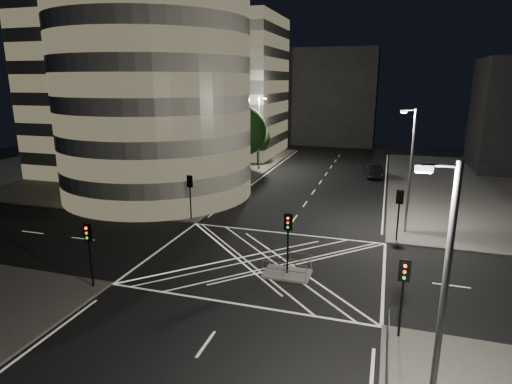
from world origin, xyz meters
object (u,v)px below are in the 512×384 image
(traffic_signal_nr, at_px, (403,284))
(traffic_signal_island, at_px, (288,232))
(street_lamp_right_far, at_px, (410,167))
(central_island, at_px, (287,274))
(street_lamp_right_near, at_px, (439,314))
(traffic_signal_fr, at_px, (399,206))
(traffic_signal_nl, at_px, (89,243))
(sedan, at_px, (372,171))
(traffic_signal_fl, at_px, (190,189))
(street_lamp_left_near, at_px, (206,150))
(street_lamp_left_far, at_px, (259,130))

(traffic_signal_nr, relative_size, traffic_signal_island, 1.00)
(street_lamp_right_far, bearing_deg, central_island, -125.30)
(street_lamp_right_far, height_order, street_lamp_right_near, same)
(traffic_signal_fr, height_order, street_lamp_right_far, street_lamp_right_far)
(central_island, relative_size, traffic_signal_nl, 0.75)
(traffic_signal_nl, distance_m, sedan, 39.68)
(traffic_signal_fl, height_order, street_lamp_left_near, street_lamp_left_near)
(traffic_signal_nr, xyz_separation_m, traffic_signal_island, (-6.80, 5.30, 0.00))
(traffic_signal_nl, distance_m, traffic_signal_fr, 22.24)
(central_island, relative_size, traffic_signal_fr, 0.75)
(traffic_signal_fr, bearing_deg, street_lamp_left_far, 128.17)
(sedan, bearing_deg, central_island, 70.80)
(traffic_signal_fr, distance_m, traffic_signal_island, 10.73)
(traffic_signal_island, height_order, street_lamp_left_near, street_lamp_left_near)
(central_island, distance_m, sedan, 31.73)
(street_lamp_left_far, height_order, sedan, street_lamp_left_far)
(street_lamp_left_far, bearing_deg, street_lamp_right_near, -66.79)
(traffic_signal_island, distance_m, street_lamp_left_far, 33.61)
(sedan, bearing_deg, traffic_signal_nr, 82.39)
(traffic_signal_fl, height_order, street_lamp_right_near, street_lamp_right_near)
(traffic_signal_nl, xyz_separation_m, traffic_signal_nr, (17.60, 0.00, 0.00))
(traffic_signal_fl, distance_m, street_lamp_left_far, 23.36)
(central_island, distance_m, traffic_signal_nl, 12.36)
(traffic_signal_fl, bearing_deg, traffic_signal_island, -37.54)
(traffic_signal_fl, distance_m, traffic_signal_nl, 13.60)
(traffic_signal_fr, relative_size, street_lamp_right_near, 0.40)
(street_lamp_left_far, relative_size, street_lamp_right_near, 1.00)
(traffic_signal_fr, relative_size, traffic_signal_island, 1.00)
(traffic_signal_nl, distance_m, street_lamp_right_near, 19.78)
(traffic_signal_nl, distance_m, street_lamp_left_far, 36.90)
(traffic_signal_fl, height_order, traffic_signal_nr, same)
(traffic_signal_fl, xyz_separation_m, traffic_signal_nr, (17.60, -13.60, 0.00))
(traffic_signal_island, bearing_deg, street_lamp_right_near, -59.25)
(central_island, xyz_separation_m, traffic_signal_fr, (6.80, 8.30, 2.84))
(traffic_signal_fl, bearing_deg, street_lamp_left_near, 96.97)
(street_lamp_right_near, bearing_deg, traffic_signal_nl, 158.45)
(traffic_signal_fl, bearing_deg, central_island, -37.54)
(street_lamp_left_far, xyz_separation_m, sedan, (15.40, -0.03, -4.70))
(traffic_signal_nr, xyz_separation_m, street_lamp_right_far, (0.64, 15.80, 2.63))
(traffic_signal_nl, xyz_separation_m, street_lamp_left_far, (-0.64, 36.80, 2.63))
(street_lamp_left_near, xyz_separation_m, street_lamp_right_far, (18.87, -3.00, 0.00))
(traffic_signal_fr, bearing_deg, traffic_signal_fl, 180.00)
(street_lamp_right_near, distance_m, sedan, 44.36)
(central_island, xyz_separation_m, traffic_signal_nl, (-10.80, -5.30, 2.84))
(traffic_signal_nr, relative_size, street_lamp_left_near, 0.40)
(street_lamp_right_near, xyz_separation_m, sedan, (-3.47, 43.97, -4.70))
(street_lamp_left_near, xyz_separation_m, street_lamp_left_far, (0.00, 18.00, 0.00))
(traffic_signal_fr, xyz_separation_m, traffic_signal_island, (-6.80, -8.30, 0.00))
(traffic_signal_nl, bearing_deg, street_lamp_left_far, 90.99)
(traffic_signal_nr, xyz_separation_m, street_lamp_left_near, (-18.24, 18.80, 2.63))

